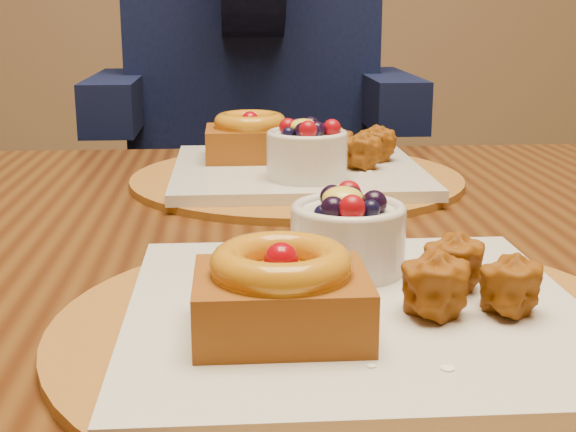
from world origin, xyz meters
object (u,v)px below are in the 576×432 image
object	(u,v)px
place_setting_far	(295,163)
diner	(251,19)
dining_table	(316,317)
chair_far	(254,208)
place_setting_near	(352,302)

from	to	relation	value
place_setting_far	diner	size ratio (longest dim) A/B	0.44
dining_table	diner	distance (m)	0.82
diner	chair_far	bearing A→B (deg)	62.81
dining_table	place_setting_far	xyz separation A→B (m)	(-0.00, 0.22, 0.10)
dining_table	diner	bearing A→B (deg)	92.60
place_setting_far	diner	bearing A→B (deg)	93.35
diner	place_setting_far	bearing A→B (deg)	-111.26
place_setting_near	place_setting_far	size ratio (longest dim) A/B	1.00
place_setting_near	diner	bearing A→B (deg)	91.93
chair_far	place_setting_near	bearing A→B (deg)	-94.80
place_setting_far	diner	world-z (taller)	diner
dining_table	place_setting_near	distance (m)	0.24
dining_table	diner	size ratio (longest dim) A/B	1.84
place_setting_near	place_setting_far	world-z (taller)	place_setting_far
dining_table	place_setting_near	world-z (taller)	place_setting_near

